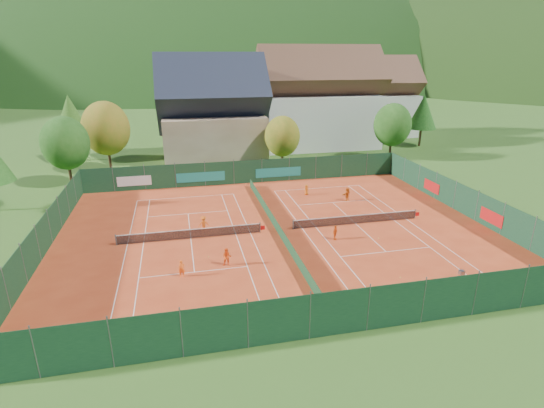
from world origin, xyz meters
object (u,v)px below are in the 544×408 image
Objects in this scene: chalet at (213,117)px; player_left_mid at (227,257)px; player_left_near at (182,269)px; player_right_near at (335,233)px; ball_hopper at (462,272)px; player_left_far at (204,224)px; player_right_far_b at (347,194)px; player_right_far_a at (306,190)px; hotel_block_b at (372,102)px; hotel_block_a at (319,104)px.

chalet is 36.44m from player_left_mid.
player_left_near is 0.98× the size of player_right_near.
player_left_far is at bearing 143.61° from ball_hopper.
player_left_far is at bearing 74.22° from player_left_near.
player_left_near is 23.10m from player_right_far_b.
player_right_far_a is at bearing 40.13° from player_right_near.
player_left_near is at bearing 19.38° from player_right_far_a.
chalet reaches higher than hotel_block_b.
ball_hopper is 22.21m from player_right_far_a.
chalet is 27.23m from player_right_far_b.
hotel_block_a is 47.51m from player_left_mid.
hotel_block_a is 1.25× the size of hotel_block_b.
player_right_far_a is (12.62, 8.30, -0.14)m from player_left_far.
hotel_block_a reaches higher than chalet.
hotel_block_b is at bearing 71.46° from ball_hopper.
player_left_near is 0.88× the size of player_left_far.
player_left_near is 0.87× the size of player_right_far_b.
player_right_far_b is at bearing -167.48° from player_left_far.
chalet is 10.63× the size of player_left_far.
player_right_near is (-11.34, -39.08, -6.69)m from hotel_block_a.
player_right_near is (-6.62, 8.74, 0.13)m from ball_hopper.
player_right_far_a is (-10.08, -26.26, -6.76)m from hotel_block_a.
chalet is at bearing -162.47° from hotel_block_a.
player_right_far_a is (8.92, -20.26, -6.01)m from chalet.
hotel_block_b is at bearing -135.88° from player_left_far.
player_left_far is at bearing 114.05° from player_right_near.
player_left_near is at bearing -120.17° from hotel_block_a.
player_left_far reaches higher than player_right_far_a.
chalet reaches higher than player_right_near.
player_left_mid is at bearing 5.98° from player_right_far_b.
player_left_mid is 10.45m from player_right_near.
player_right_far_b is at bearing -118.45° from hotel_block_b.
player_right_far_b is (3.86, -3.06, 0.15)m from player_right_far_a.
hotel_block_a is at bearing 84.36° from ball_hopper.
player_left_far is 1.23× the size of player_right_far_a.
player_left_near is 1.09× the size of player_right_far_a.
player_left_near is at bearing 2.33° from player_right_far_b.
hotel_block_a is 48.53m from ball_hopper.
player_right_far_a is (14.84, 16.62, -0.05)m from player_left_near.
player_left_far is (-3.71, -28.56, -5.86)m from chalet.
ball_hopper is 0.52× the size of player_right_far_b.
ball_hopper is at bearing 75.11° from player_right_far_a.
player_left_near is at bearing 69.99° from player_left_far.
hotel_block_b is (14.00, 8.00, -0.76)m from hotel_block_a.
player_left_near is (-38.92, -50.88, -5.95)m from hotel_block_b.
player_left_mid is (-35.41, -49.89, -5.87)m from hotel_block_b.
hotel_block_a is at bearing -135.59° from player_right_far_b.
ball_hopper is 0.53× the size of player_left_mid.
ball_hopper is 0.58× the size of player_right_near.
player_left_near reaches higher than player_right_far_a.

